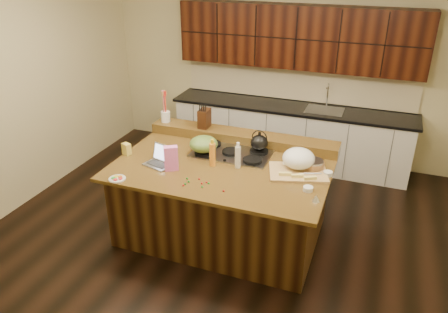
% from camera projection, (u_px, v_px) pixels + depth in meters
% --- Properties ---
extents(room, '(5.52, 5.02, 2.72)m').
position_uv_depth(room, '(222.00, 129.00, 4.73)').
color(room, black).
rests_on(room, ground).
extents(island, '(2.40, 1.60, 0.92)m').
position_uv_depth(island, '(223.00, 199.00, 5.11)').
color(island, black).
rests_on(island, ground).
extents(back_ledge, '(2.40, 0.30, 0.12)m').
position_uv_depth(back_ledge, '(242.00, 137.00, 5.48)').
color(back_ledge, black).
rests_on(back_ledge, island).
extents(cooktop, '(0.92, 0.52, 0.05)m').
position_uv_depth(cooktop, '(231.00, 153.00, 5.16)').
color(cooktop, gray).
rests_on(cooktop, island).
extents(back_counter, '(3.70, 0.66, 2.40)m').
position_uv_depth(back_counter, '(292.00, 102.00, 6.67)').
color(back_counter, silver).
rests_on(back_counter, ground).
extents(kettle, '(0.27, 0.27, 0.19)m').
position_uv_depth(kettle, '(259.00, 143.00, 5.12)').
color(kettle, black).
rests_on(kettle, cooktop).
extents(green_bowl, '(0.38, 0.38, 0.18)m').
position_uv_depth(green_bowl, '(204.00, 144.00, 5.09)').
color(green_bowl, '#53732E').
rests_on(green_bowl, cooktop).
extents(laptop, '(0.35, 0.31, 0.21)m').
position_uv_depth(laptop, '(160.00, 159.00, 4.91)').
color(laptop, '#B7B7BC').
rests_on(laptop, island).
extents(oil_bottle, '(0.08, 0.08, 0.27)m').
position_uv_depth(oil_bottle, '(212.00, 155.00, 4.84)').
color(oil_bottle, orange).
rests_on(oil_bottle, island).
extents(vinegar_bottle, '(0.08, 0.08, 0.25)m').
position_uv_depth(vinegar_bottle, '(238.00, 157.00, 4.80)').
color(vinegar_bottle, silver).
rests_on(vinegar_bottle, island).
extents(wooden_tray, '(0.71, 0.60, 0.25)m').
position_uv_depth(wooden_tray, '(299.00, 161.00, 4.74)').
color(wooden_tray, tan).
rests_on(wooden_tray, island).
extents(ramekin_a, '(0.11, 0.11, 0.04)m').
position_uv_depth(ramekin_a, '(308.00, 189.00, 4.38)').
color(ramekin_a, white).
rests_on(ramekin_a, island).
extents(ramekin_b, '(0.10, 0.10, 0.04)m').
position_uv_depth(ramekin_b, '(328.00, 173.00, 4.68)').
color(ramekin_b, white).
rests_on(ramekin_b, island).
extents(ramekin_c, '(0.10, 0.10, 0.04)m').
position_uv_depth(ramekin_c, '(287.00, 164.00, 4.88)').
color(ramekin_c, white).
rests_on(ramekin_c, island).
extents(strainer_bowl, '(0.27, 0.27, 0.09)m').
position_uv_depth(strainer_bowl, '(313.00, 166.00, 4.79)').
color(strainer_bowl, '#996B3F').
rests_on(strainer_bowl, island).
extents(kitchen_timer, '(0.09, 0.09, 0.07)m').
position_uv_depth(kitchen_timer, '(316.00, 198.00, 4.20)').
color(kitchen_timer, silver).
rests_on(kitchen_timer, island).
extents(pink_bag, '(0.17, 0.15, 0.28)m').
position_uv_depth(pink_bag, '(171.00, 158.00, 4.74)').
color(pink_bag, '#F573D2').
rests_on(pink_bag, island).
extents(candy_plate, '(0.23, 0.23, 0.01)m').
position_uv_depth(candy_plate, '(117.00, 179.00, 4.60)').
color(candy_plate, white).
rests_on(candy_plate, island).
extents(package_box, '(0.12, 0.10, 0.14)m').
position_uv_depth(package_box, '(127.00, 149.00, 5.12)').
color(package_box, gold).
rests_on(package_box, island).
extents(utensil_crock, '(0.15, 0.15, 0.14)m').
position_uv_depth(utensil_crock, '(166.00, 117.00, 5.76)').
color(utensil_crock, white).
rests_on(utensil_crock, back_ledge).
extents(knife_block, '(0.12, 0.20, 0.24)m').
position_uv_depth(knife_block, '(204.00, 118.00, 5.56)').
color(knife_block, black).
rests_on(knife_block, back_ledge).
extents(gumdrop_0, '(0.02, 0.02, 0.02)m').
position_uv_depth(gumdrop_0, '(224.00, 191.00, 4.37)').
color(gumdrop_0, red).
rests_on(gumdrop_0, island).
extents(gumdrop_1, '(0.02, 0.02, 0.02)m').
position_uv_depth(gumdrop_1, '(185.00, 184.00, 4.50)').
color(gumdrop_1, '#198C26').
rests_on(gumdrop_1, island).
extents(gumdrop_2, '(0.02, 0.02, 0.02)m').
position_uv_depth(gumdrop_2, '(202.00, 183.00, 4.51)').
color(gumdrop_2, red).
rests_on(gumdrop_2, island).
extents(gumdrop_3, '(0.02, 0.02, 0.02)m').
position_uv_depth(gumdrop_3, '(209.00, 183.00, 4.51)').
color(gumdrop_3, '#198C26').
rests_on(gumdrop_3, island).
extents(gumdrop_4, '(0.02, 0.02, 0.02)m').
position_uv_depth(gumdrop_4, '(199.00, 179.00, 4.60)').
color(gumdrop_4, red).
rests_on(gumdrop_4, island).
extents(gumdrop_5, '(0.02, 0.02, 0.02)m').
position_uv_depth(gumdrop_5, '(189.00, 182.00, 4.54)').
color(gumdrop_5, '#198C26').
rests_on(gumdrop_5, island).
extents(gumdrop_6, '(0.02, 0.02, 0.02)m').
position_uv_depth(gumdrop_6, '(183.00, 185.00, 4.47)').
color(gumdrop_6, red).
rests_on(gumdrop_6, island).
extents(gumdrop_7, '(0.02, 0.02, 0.02)m').
position_uv_depth(gumdrop_7, '(202.00, 187.00, 4.45)').
color(gumdrop_7, '#198C26').
rests_on(gumdrop_7, island).
extents(gumdrop_8, '(0.02, 0.02, 0.02)m').
position_uv_depth(gumdrop_8, '(207.00, 182.00, 4.53)').
color(gumdrop_8, red).
rests_on(gumdrop_8, island).
extents(gumdrop_9, '(0.02, 0.02, 0.02)m').
position_uv_depth(gumdrop_9, '(187.00, 178.00, 4.61)').
color(gumdrop_9, '#198C26').
rests_on(gumdrop_9, island).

